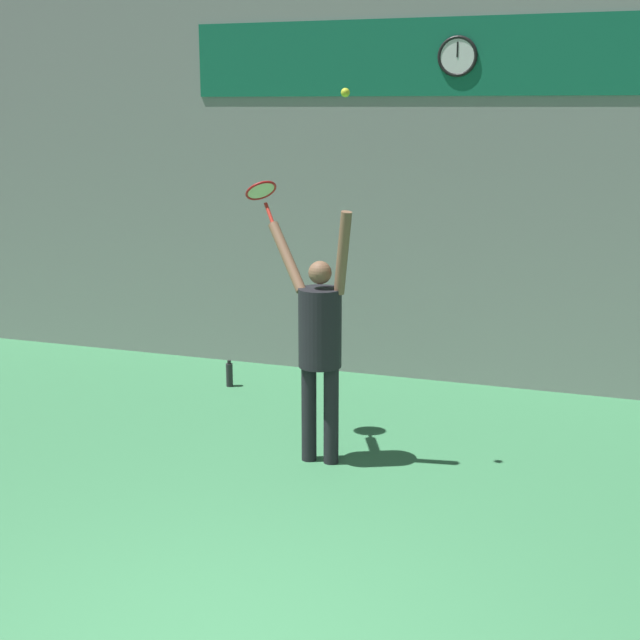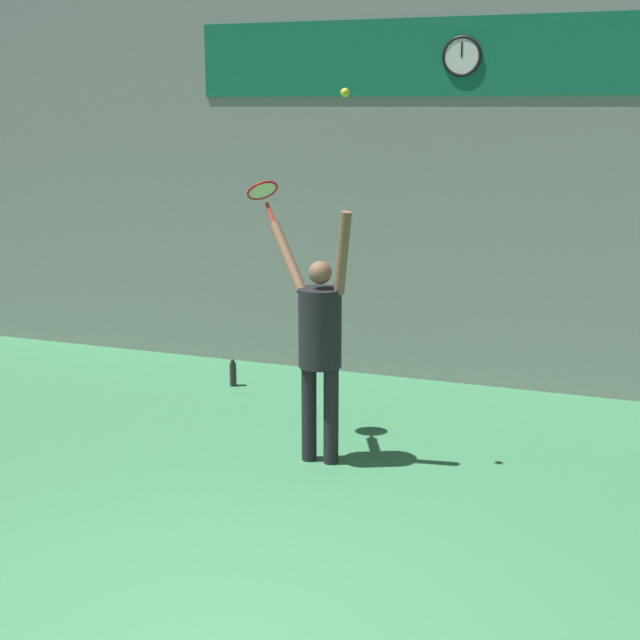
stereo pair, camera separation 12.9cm
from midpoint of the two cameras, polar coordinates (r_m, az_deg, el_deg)
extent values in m
cube|color=gray|center=(9.73, 7.10, 10.45)|extent=(18.00, 0.10, 5.00)
cube|color=#146B4C|center=(9.68, 7.21, 16.37)|extent=(5.46, 0.02, 0.79)
cylinder|color=white|center=(9.62, 8.39, 16.35)|extent=(0.38, 0.02, 0.38)
torus|color=black|center=(9.62, 8.39, 16.35)|extent=(0.41, 0.04, 0.41)
cube|color=black|center=(9.61, 8.39, 16.75)|extent=(0.02, 0.01, 0.15)
cylinder|color=black|center=(7.72, -1.19, -5.97)|extent=(0.13, 0.13, 0.86)
cylinder|color=black|center=(7.66, 0.23, -6.13)|extent=(0.13, 0.13, 0.86)
cylinder|color=black|center=(7.47, -0.50, -0.50)|extent=(0.37, 0.37, 0.67)
sphere|color=brown|center=(7.37, -0.50, 3.05)|extent=(0.19, 0.19, 0.19)
cylinder|color=brown|center=(7.24, 0.95, 4.29)|extent=(0.21, 0.19, 0.70)
cylinder|color=brown|center=(7.61, -2.61, 4.05)|extent=(0.47, 0.41, 0.57)
cylinder|color=red|center=(7.83, -3.74, 6.80)|extent=(0.14, 0.13, 0.19)
torus|color=red|center=(7.94, -4.27, 8.26)|extent=(0.37, 0.37, 0.20)
cylinder|color=beige|center=(7.94, -4.27, 8.26)|extent=(0.30, 0.31, 0.15)
sphere|color=#CCDB2D|center=(7.10, 1.10, 14.35)|extent=(0.07, 0.07, 0.07)
cylinder|color=#262628|center=(9.86, -6.19, -3.51)|extent=(0.07, 0.07, 0.26)
cylinder|color=black|center=(9.82, -6.21, -2.69)|extent=(0.04, 0.04, 0.04)
camera|label=1|loc=(0.06, -90.50, -0.12)|focal=50.00mm
camera|label=2|loc=(0.06, 89.50, 0.12)|focal=50.00mm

